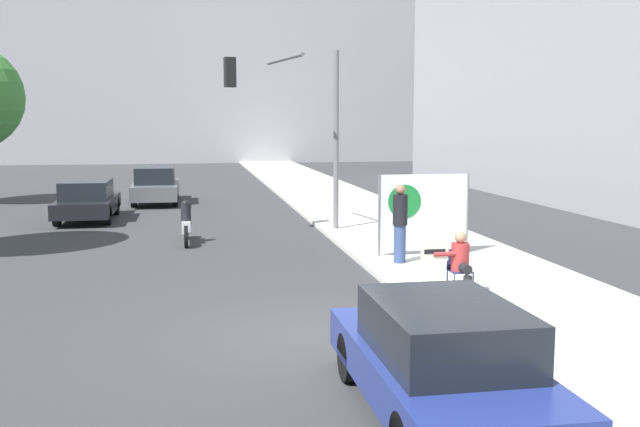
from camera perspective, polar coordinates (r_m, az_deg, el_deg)
name	(u,v)px	position (r m, az deg, el deg)	size (l,w,h in m)	color
ground_plane	(310,336)	(11.46, -0.77, -9.81)	(160.00, 160.00, 0.00)	#38383A
sidewalk_curb	(357,211)	(26.71, 2.98, 0.18)	(4.34, 90.00, 0.12)	beige
building_backdrop_right	(640,59)	(34.15, 24.23, 11.17)	(10.00, 32.00, 12.09)	#99999E
seated_protester	(460,262)	(13.55, 11.17, -3.83)	(1.00, 0.77, 1.23)	#474C56
jogger_on_sidewalk	(400,223)	(16.61, 6.42, -0.74)	(0.34, 0.34, 1.83)	#334775
pedestrian_behind	(399,209)	(19.19, 6.33, 0.34)	(0.34, 0.34, 1.83)	#334775
protest_banner	(423,212)	(17.70, 8.24, 0.09)	(2.32, 0.06, 1.99)	slate
traffic_light_pole	(296,108)	(21.30, -1.92, 8.46)	(3.46, 3.23, 5.38)	slate
parked_car_curbside	(440,360)	(8.37, 9.60, -11.47)	(1.72, 4.17, 1.38)	navy
car_on_road_nearest	(87,200)	(25.84, -18.12, 1.01)	(1.81, 4.35, 1.39)	black
car_on_road_midblock	(156,185)	(30.60, -13.00, 2.23)	(1.82, 4.76, 1.53)	#565B60
motorcycle_on_road	(186,224)	(20.28, -10.66, -0.86)	(0.28, 2.11, 1.23)	silver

